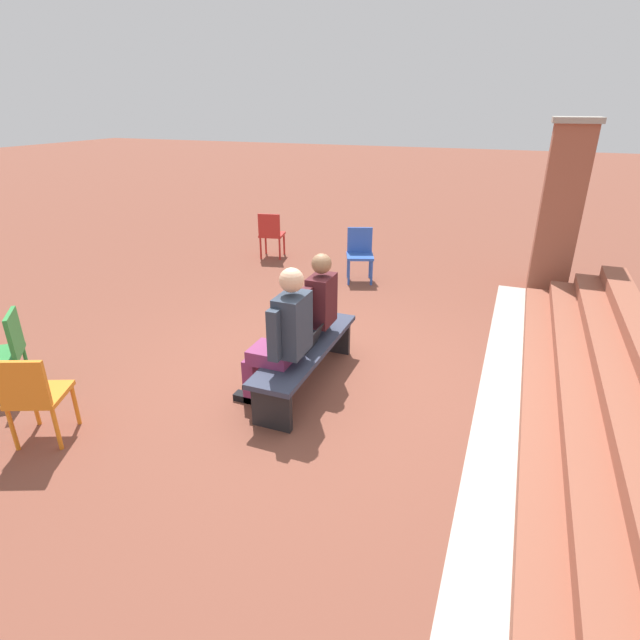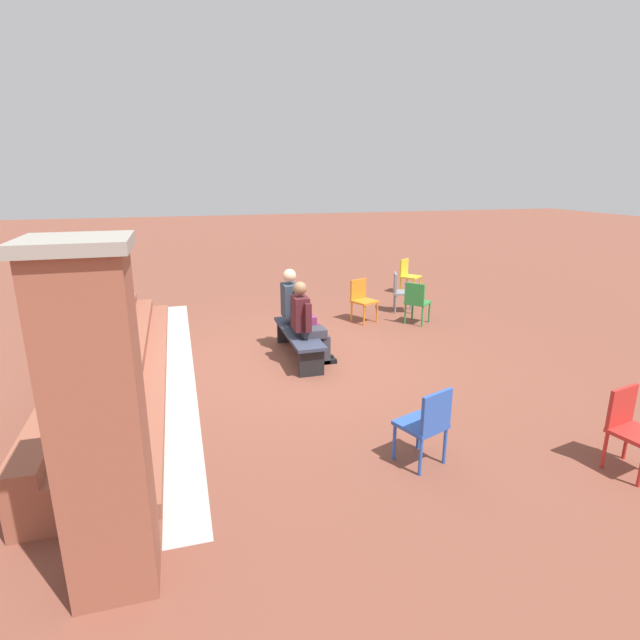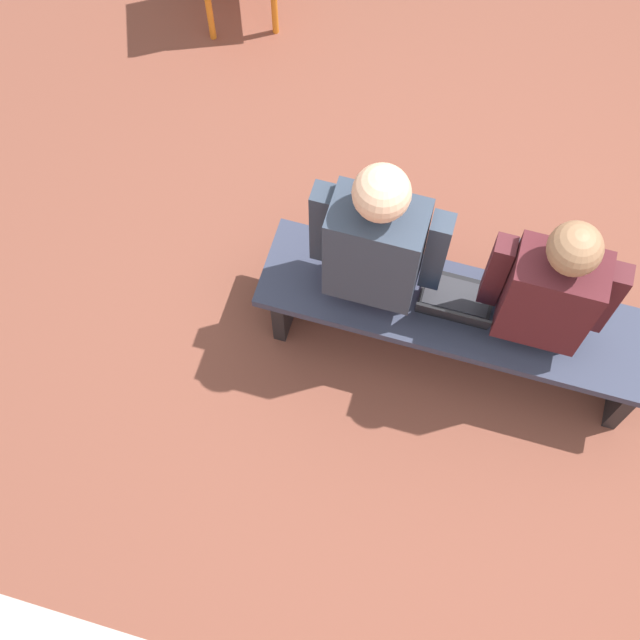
# 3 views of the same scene
# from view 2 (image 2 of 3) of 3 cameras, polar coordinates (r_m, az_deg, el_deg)

# --- Properties ---
(ground_plane) EXTENTS (60.00, 60.00, 0.00)m
(ground_plane) POSITION_cam_2_polar(r_m,az_deg,el_deg) (7.96, -2.91, -4.70)
(ground_plane) COLOR brown
(concrete_strip) EXTENTS (7.83, 0.40, 0.01)m
(concrete_strip) POSITION_cam_2_polar(r_m,az_deg,el_deg) (7.91, -15.70, -5.42)
(concrete_strip) COLOR #B7B2A8
(concrete_strip) RESTS_ON ground
(brick_steps) EXTENTS (7.03, 1.20, 0.60)m
(brick_steps) POSITION_cam_2_polar(r_m,az_deg,el_deg) (7.91, -22.72, -4.42)
(brick_steps) COLOR #93513D
(brick_steps) RESTS_ON ground
(brick_pillar_left_of_steps) EXTENTS (0.64, 0.64, 2.49)m
(brick_pillar_left_of_steps) POSITION_cam_2_polar(r_m,az_deg,el_deg) (3.69, -23.88, -10.78)
(brick_pillar_left_of_steps) COLOR #93513D
(brick_pillar_left_of_steps) RESTS_ON ground
(bench) EXTENTS (1.80, 0.44, 0.45)m
(bench) POSITION_cam_2_polar(r_m,az_deg,el_deg) (7.99, -2.48, -1.91)
(bench) COLOR #33384C
(bench) RESTS_ON ground
(person_student) EXTENTS (0.53, 0.66, 1.32)m
(person_student) POSITION_cam_2_polar(r_m,az_deg,el_deg) (7.62, -1.49, -0.05)
(person_student) COLOR #383842
(person_student) RESTS_ON ground
(person_adult) EXTENTS (0.56, 0.71, 1.38)m
(person_adult) POSITION_cam_2_polar(r_m,az_deg,el_deg) (8.28, -2.71, 1.46)
(person_adult) COLOR #7F2D5B
(person_adult) RESTS_ON ground
(laptop) EXTENTS (0.32, 0.29, 0.21)m
(laptop) POSITION_cam_2_polar(r_m,az_deg,el_deg) (7.98, -2.64, -0.85)
(laptop) COLOR black
(laptop) RESTS_ON bench
(plastic_chair_far_right) EXTENTS (0.54, 0.54, 0.84)m
(plastic_chair_far_right) POSITION_cam_2_polar(r_m,az_deg,el_deg) (5.18, 12.12, -11.32)
(plastic_chair_far_right) COLOR #2D56B7
(plastic_chair_far_right) RESTS_ON ground
(plastic_chair_mid_courtyard) EXTENTS (0.54, 0.54, 0.84)m
(plastic_chair_mid_courtyard) POSITION_cam_2_polar(r_m,az_deg,el_deg) (10.82, 9.15, 3.45)
(plastic_chair_mid_courtyard) COLOR gray
(plastic_chair_mid_courtyard) RESTS_ON ground
(plastic_chair_near_bench_right) EXTENTS (0.59, 0.59, 0.84)m
(plastic_chair_near_bench_right) POSITION_cam_2_polar(r_m,az_deg,el_deg) (12.58, 10.01, 5.20)
(plastic_chair_near_bench_right) COLOR gold
(plastic_chair_near_bench_right) RESTS_ON ground
(plastic_chair_by_pillar) EXTENTS (0.50, 0.50, 0.84)m
(plastic_chair_by_pillar) POSITION_cam_2_polar(r_m,az_deg,el_deg) (5.87, 31.95, -10.14)
(plastic_chair_by_pillar) COLOR red
(plastic_chair_by_pillar) RESTS_ON ground
(plastic_chair_foreground) EXTENTS (0.59, 0.59, 0.84)m
(plastic_chair_foreground) POSITION_cam_2_polar(r_m,az_deg,el_deg) (9.95, 10.96, 2.22)
(plastic_chair_foreground) COLOR #2D893D
(plastic_chair_foreground) RESTS_ON ground
(plastic_chair_near_bench_left) EXTENTS (0.55, 0.55, 0.84)m
(plastic_chair_near_bench_left) POSITION_cam_2_polar(r_m,az_deg,el_deg) (10.01, 4.81, 2.56)
(plastic_chair_near_bench_left) COLOR orange
(plastic_chair_near_bench_left) RESTS_ON ground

